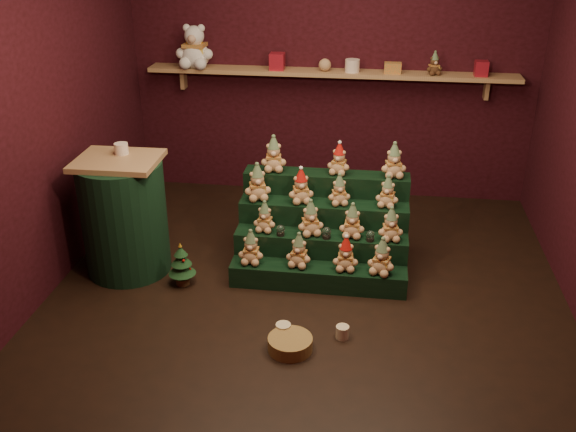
# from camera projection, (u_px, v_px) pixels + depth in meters

# --- Properties ---
(ground) EXTENTS (4.00, 4.00, 0.00)m
(ground) POSITION_uv_depth(u_px,v_px,m) (308.00, 289.00, 5.11)
(ground) COLOR black
(ground) RESTS_ON ground
(back_wall) EXTENTS (4.00, 0.10, 2.80)m
(back_wall) POSITION_uv_depth(u_px,v_px,m) (332.00, 59.00, 6.34)
(back_wall) COLOR black
(back_wall) RESTS_ON ground
(front_wall) EXTENTS (4.00, 0.10, 2.80)m
(front_wall) POSITION_uv_depth(u_px,v_px,m) (259.00, 262.00, 2.67)
(front_wall) COLOR black
(front_wall) RESTS_ON ground
(left_wall) EXTENTS (0.10, 4.00, 2.80)m
(left_wall) POSITION_uv_depth(u_px,v_px,m) (36.00, 108.00, 4.76)
(left_wall) COLOR black
(left_wall) RESTS_ON ground
(back_shelf) EXTENTS (3.60, 0.26, 0.24)m
(back_shelf) POSITION_uv_depth(u_px,v_px,m) (330.00, 73.00, 6.23)
(back_shelf) COLOR #A77F53
(back_shelf) RESTS_ON ground
(riser_tier_front) EXTENTS (1.40, 0.22, 0.18)m
(riser_tier_front) POSITION_uv_depth(u_px,v_px,m) (318.00, 277.00, 5.10)
(riser_tier_front) COLOR black
(riser_tier_front) RESTS_ON ground
(riser_tier_midfront) EXTENTS (1.40, 0.22, 0.36)m
(riser_tier_midfront) POSITION_uv_depth(u_px,v_px,m) (321.00, 254.00, 5.26)
(riser_tier_midfront) COLOR black
(riser_tier_midfront) RESTS_ON ground
(riser_tier_midback) EXTENTS (1.40, 0.22, 0.54)m
(riser_tier_midback) POSITION_uv_depth(u_px,v_px,m) (323.00, 232.00, 5.41)
(riser_tier_midback) COLOR black
(riser_tier_midback) RESTS_ON ground
(riser_tier_back) EXTENTS (1.40, 0.22, 0.72)m
(riser_tier_back) POSITION_uv_depth(u_px,v_px,m) (326.00, 212.00, 5.57)
(riser_tier_back) COLOR black
(riser_tier_back) RESTS_ON ground
(teddy_0) EXTENTS (0.20, 0.18, 0.28)m
(teddy_0) POSITION_uv_depth(u_px,v_px,m) (251.00, 247.00, 5.07)
(teddy_0) COLOR tan
(teddy_0) RESTS_ON riser_tier_front
(teddy_1) EXTENTS (0.22, 0.21, 0.28)m
(teddy_1) POSITION_uv_depth(u_px,v_px,m) (299.00, 250.00, 5.03)
(teddy_1) COLOR tan
(teddy_1) RESTS_ON riser_tier_front
(teddy_2) EXTENTS (0.21, 0.19, 0.28)m
(teddy_2) POSITION_uv_depth(u_px,v_px,m) (346.00, 254.00, 4.97)
(teddy_2) COLOR tan
(teddy_2) RESTS_ON riser_tier_front
(teddy_3) EXTENTS (0.26, 0.25, 0.29)m
(teddy_3) POSITION_uv_depth(u_px,v_px,m) (382.00, 256.00, 4.92)
(teddy_3) COLOR tan
(teddy_3) RESTS_ON riser_tier_front
(teddy_4) EXTENTS (0.20, 0.18, 0.25)m
(teddy_4) POSITION_uv_depth(u_px,v_px,m) (265.00, 217.00, 5.18)
(teddy_4) COLOR tan
(teddy_4) RESTS_ON riser_tier_midfront
(teddy_5) EXTENTS (0.26, 0.25, 0.29)m
(teddy_5) POSITION_uv_depth(u_px,v_px,m) (310.00, 218.00, 5.12)
(teddy_5) COLOR tan
(teddy_5) RESTS_ON riser_tier_midfront
(teddy_6) EXTENTS (0.20, 0.18, 0.28)m
(teddy_6) POSITION_uv_depth(u_px,v_px,m) (352.00, 221.00, 5.09)
(teddy_6) COLOR tan
(teddy_6) RESTS_ON riser_tier_midfront
(teddy_7) EXTENTS (0.22, 0.20, 0.27)m
(teddy_7) POSITION_uv_depth(u_px,v_px,m) (391.00, 224.00, 5.04)
(teddy_7) COLOR tan
(teddy_7) RESTS_ON riser_tier_midfront
(teddy_8) EXTENTS (0.27, 0.26, 0.31)m
(teddy_8) POSITION_uv_depth(u_px,v_px,m) (257.00, 182.00, 5.30)
(teddy_8) COLOR tan
(teddy_8) RESTS_ON riser_tier_midback
(teddy_9) EXTENTS (0.25, 0.24, 0.29)m
(teddy_9) POSITION_uv_depth(u_px,v_px,m) (301.00, 186.00, 5.25)
(teddy_9) COLOR tan
(teddy_9) RESTS_ON riser_tier_midback
(teddy_10) EXTENTS (0.22, 0.21, 0.26)m
(teddy_10) POSITION_uv_depth(u_px,v_px,m) (339.00, 190.00, 5.22)
(teddy_10) COLOR tan
(teddy_10) RESTS_ON riser_tier_midback
(teddy_11) EXTENTS (0.22, 0.20, 0.26)m
(teddy_11) POSITION_uv_depth(u_px,v_px,m) (388.00, 192.00, 5.18)
(teddy_11) COLOR tan
(teddy_11) RESTS_ON riser_tier_midback
(teddy_12) EXTENTS (0.24, 0.22, 0.30)m
(teddy_12) POSITION_uv_depth(u_px,v_px,m) (274.00, 154.00, 5.40)
(teddy_12) COLOR tan
(teddy_12) RESTS_ON riser_tier_back
(teddy_13) EXTENTS (0.22, 0.21, 0.27)m
(teddy_13) POSITION_uv_depth(u_px,v_px,m) (339.00, 159.00, 5.34)
(teddy_13) COLOR tan
(teddy_13) RESTS_ON riser_tier_back
(teddy_14) EXTENTS (0.24, 0.23, 0.29)m
(teddy_14) POSITION_uv_depth(u_px,v_px,m) (394.00, 160.00, 5.28)
(teddy_14) COLOR tan
(teddy_14) RESTS_ON riser_tier_back
(snow_globe_a) EXTENTS (0.07, 0.07, 0.09)m
(snow_globe_a) POSITION_uv_depth(u_px,v_px,m) (281.00, 230.00, 5.14)
(snow_globe_a) COLOR black
(snow_globe_a) RESTS_ON riser_tier_midfront
(snow_globe_b) EXTENTS (0.07, 0.07, 0.10)m
(snow_globe_b) POSITION_uv_depth(u_px,v_px,m) (327.00, 233.00, 5.10)
(snow_globe_b) COLOR black
(snow_globe_b) RESTS_ON riser_tier_midfront
(snow_globe_c) EXTENTS (0.07, 0.07, 0.09)m
(snow_globe_c) POSITION_uv_depth(u_px,v_px,m) (370.00, 236.00, 5.06)
(snow_globe_c) COLOR black
(snow_globe_c) RESTS_ON riser_tier_midfront
(side_table) EXTENTS (0.69, 0.69, 0.99)m
(side_table) POSITION_uv_depth(u_px,v_px,m) (124.00, 216.00, 5.19)
(side_table) COLOR #A77F53
(side_table) RESTS_ON ground
(table_ornament) EXTENTS (0.11, 0.11, 0.09)m
(table_ornament) POSITION_uv_depth(u_px,v_px,m) (121.00, 149.00, 5.05)
(table_ornament) COLOR beige
(table_ornament) RESTS_ON side_table
(mini_christmas_tree) EXTENTS (0.22, 0.22, 0.37)m
(mini_christmas_tree) POSITION_uv_depth(u_px,v_px,m) (182.00, 264.00, 5.10)
(mini_christmas_tree) COLOR #442E18
(mini_christmas_tree) RESTS_ON ground
(mug_left) EXTENTS (0.11, 0.11, 0.11)m
(mug_left) POSITION_uv_depth(u_px,v_px,m) (283.00, 331.00, 4.51)
(mug_left) COLOR beige
(mug_left) RESTS_ON ground
(mug_right) EXTENTS (0.09, 0.09, 0.09)m
(mug_right) POSITION_uv_depth(u_px,v_px,m) (342.00, 332.00, 4.50)
(mug_right) COLOR beige
(mug_right) RESTS_ON ground
(wicker_basket) EXTENTS (0.35, 0.35, 0.10)m
(wicker_basket) POSITION_uv_depth(u_px,v_px,m) (290.00, 344.00, 4.38)
(wicker_basket) COLOR olive
(wicker_basket) RESTS_ON ground
(white_bear) EXTENTS (0.38, 0.34, 0.52)m
(white_bear) POSITION_uv_depth(u_px,v_px,m) (194.00, 40.00, 6.24)
(white_bear) COLOR white
(white_bear) RESTS_ON back_shelf
(brown_bear) EXTENTS (0.19, 0.18, 0.21)m
(brown_bear) POSITION_uv_depth(u_px,v_px,m) (434.00, 63.00, 6.02)
(brown_bear) COLOR #462717
(brown_bear) RESTS_ON back_shelf
(gift_tin_red_a) EXTENTS (0.14, 0.14, 0.16)m
(gift_tin_red_a) POSITION_uv_depth(u_px,v_px,m) (277.00, 61.00, 6.22)
(gift_tin_red_a) COLOR #A71929
(gift_tin_red_a) RESTS_ON back_shelf
(gift_tin_cream) EXTENTS (0.14, 0.14, 0.12)m
(gift_tin_cream) POSITION_uv_depth(u_px,v_px,m) (352.00, 66.00, 6.14)
(gift_tin_cream) COLOR beige
(gift_tin_cream) RESTS_ON back_shelf
(gift_tin_red_b) EXTENTS (0.12, 0.12, 0.14)m
(gift_tin_red_b) POSITION_uv_depth(u_px,v_px,m) (481.00, 68.00, 5.99)
(gift_tin_red_b) COLOR #A71929
(gift_tin_red_b) RESTS_ON back_shelf
(shelf_plush_ball) EXTENTS (0.12, 0.12, 0.12)m
(shelf_plush_ball) POSITION_uv_depth(u_px,v_px,m) (325.00, 65.00, 6.18)
(shelf_plush_ball) COLOR tan
(shelf_plush_ball) RESTS_ON back_shelf
(scarf_gift_box) EXTENTS (0.16, 0.10, 0.10)m
(scarf_gift_box) POSITION_uv_depth(u_px,v_px,m) (393.00, 68.00, 6.10)
(scarf_gift_box) COLOR orange
(scarf_gift_box) RESTS_ON back_shelf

